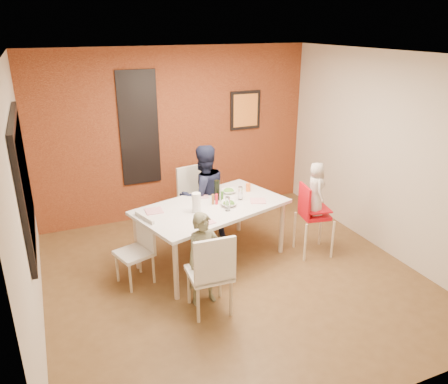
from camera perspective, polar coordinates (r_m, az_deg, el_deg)
name	(u,v)px	position (r m, az deg, el deg)	size (l,w,h in m)	color
ground	(233,277)	(5.65, 1.21, -11.00)	(4.50, 4.50, 0.00)	brown
ceiling	(235,55)	(4.79, 1.47, 17.46)	(4.50, 4.50, 0.02)	silver
wall_back	(176,134)	(7.09, -6.24, 7.54)	(4.50, 0.02, 2.70)	beige
wall_front	(363,272)	(3.34, 17.71, -9.87)	(4.50, 0.02, 2.70)	beige
wall_left	(23,206)	(4.67, -24.74, -1.73)	(0.02, 4.50, 2.70)	beige
wall_right	(386,155)	(6.29, 20.40, 4.55)	(0.02, 4.50, 2.70)	beige
brick_accent_wall	(177,134)	(7.07, -6.20, 7.51)	(4.50, 0.02, 2.70)	maroon
picture_window_frame	(23,180)	(4.79, -24.74, 1.40)	(0.05, 1.70, 1.30)	black
picture_window_pane	(25,180)	(4.79, -24.56, 1.42)	(0.02, 1.55, 1.15)	black
glassblock_strip	(139,129)	(6.88, -11.03, 8.13)	(0.55, 0.03, 1.70)	silver
glassblock_surround	(139,129)	(6.87, -11.02, 8.13)	(0.60, 0.03, 1.76)	black
art_print_frame	(245,110)	(7.42, 2.79, 10.62)	(0.54, 0.03, 0.64)	black
art_print_canvas	(246,110)	(7.41, 2.84, 10.60)	(0.44, 0.01, 0.54)	orange
dining_table	(212,210)	(5.70, -1.63, -2.42)	(2.15, 1.57, 0.80)	silver
chair_near	(212,271)	(4.73, -1.63, -10.22)	(0.48, 0.48, 0.98)	white
chair_far	(197,198)	(6.46, -3.60, -0.81)	(0.57, 0.57, 1.06)	silver
chair_left	(139,246)	(5.46, -11.04, -6.95)	(0.50, 0.50, 0.85)	silver
high_chair	(312,213)	(6.04, 11.39, -2.69)	(0.49, 0.49, 1.01)	red
child_near	(204,259)	(4.93, -2.65, -8.74)	(0.40, 0.27, 1.11)	#605F45
child_far	(203,195)	(6.19, -2.70, -0.42)	(0.71, 0.55, 1.46)	black
toddler	(316,189)	(5.92, 11.89, 0.42)	(0.35, 0.23, 0.72)	beige
plate_near_left	(205,222)	(5.21, -2.52, -3.89)	(0.20, 0.20, 0.01)	white
plate_far_mid	(201,196)	(5.97, -3.05, -0.51)	(0.20, 0.20, 0.01)	silver
plate_near_right	(258,201)	(5.81, 4.47, -1.16)	(0.20, 0.20, 0.01)	white
plate_far_left	(154,211)	(5.56, -9.13, -2.45)	(0.21, 0.21, 0.01)	white
salad_bowl_a	(229,204)	(5.65, 0.63, -1.55)	(0.21, 0.21, 0.05)	white
salad_bowl_b	(229,191)	(6.07, 0.61, 0.10)	(0.20, 0.20, 0.05)	white
wine_bottle	(217,190)	(5.80, -0.91, 0.23)	(0.07, 0.07, 0.27)	black
wine_glass_a	(227,204)	(5.48, 0.46, -1.54)	(0.06, 0.06, 0.18)	white
wine_glass_b	(240,193)	(5.83, 2.13, -0.16)	(0.06, 0.06, 0.18)	white
paper_towel_roll	(196,203)	(5.45, -3.62, -1.39)	(0.11, 0.11, 0.25)	white
condiment_red	(217,199)	(5.68, -0.98, -0.95)	(0.04, 0.04, 0.14)	red
condiment_green	(222,197)	(5.75, -0.27, -0.64)	(0.04, 0.04, 0.15)	#376E24
condiment_brown	(213,199)	(5.68, -1.45, -0.97)	(0.04, 0.04, 0.14)	brown
sippy_cup	(248,187)	(6.13, 3.17, 0.61)	(0.07, 0.07, 0.11)	orange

